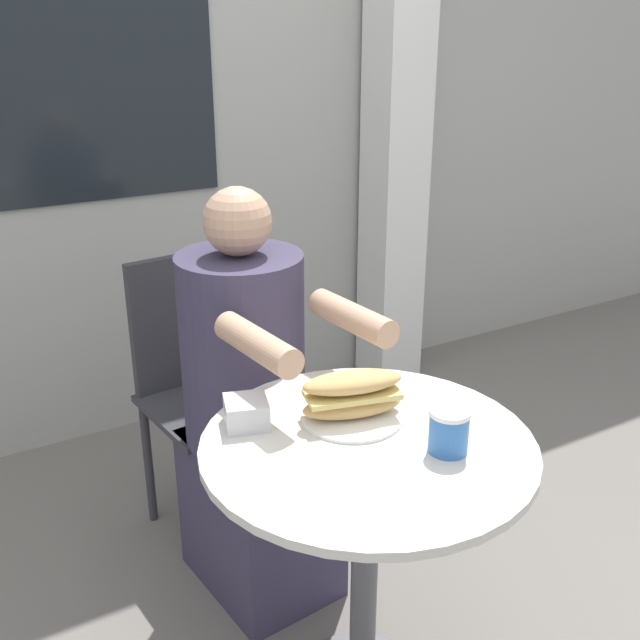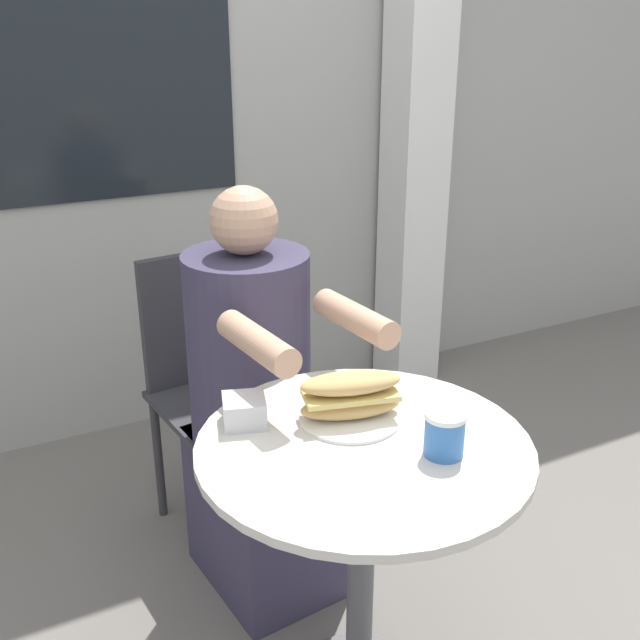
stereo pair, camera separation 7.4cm
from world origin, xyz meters
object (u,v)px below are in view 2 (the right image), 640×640
Objects in this scene: cafe_table at (362,520)px; drink_cup at (444,434)px; sandwich_on_plate at (350,399)px; diner_chair at (210,367)px; seated_diner at (258,423)px.

drink_cup is (0.12, -0.11, 0.24)m from cafe_table.
diner_chair is at bearing 94.23° from sandwich_on_plate.
sandwich_on_plate reaches higher than drink_cup.
sandwich_on_plate is at bearing 89.79° from seated_diner.
seated_diner is 0.70m from drink_cup.
cafe_table is at bearing -103.03° from sandwich_on_plate.
sandwich_on_plate is at bearing 114.68° from drink_cup.
sandwich_on_plate is 2.50× the size of drink_cup.
diner_chair reaches higher than cafe_table.
seated_diner is 0.51m from sandwich_on_plate.
cafe_table is at bearing 86.25° from seated_diner.
sandwich_on_plate reaches higher than cafe_table.
sandwich_on_plate is at bearing 76.97° from cafe_table.
diner_chair is 3.73× the size of sandwich_on_plate.
seated_diner is at bearing 92.31° from cafe_table.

